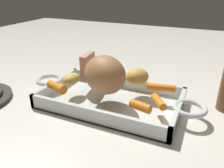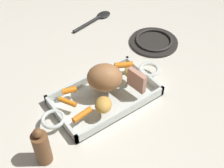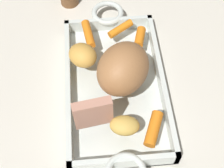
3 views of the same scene
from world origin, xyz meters
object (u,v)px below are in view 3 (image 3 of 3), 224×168
object	(u,v)px
baby_carrot_northwest	(140,37)
potato_golden_large	(125,125)
baby_carrot_southeast	(88,34)
baby_carrot_long	(120,29)
roast_slice_thick	(93,113)
potato_golden_small	(83,55)
roasting_dish	(115,86)
pork_roast	(123,69)
baby_carrot_center_left	(154,129)

from	to	relation	value
baby_carrot_northwest	potato_golden_large	size ratio (longest dim) A/B	0.87
baby_carrot_southeast	baby_carrot_long	bearing A→B (deg)	97.92
baby_carrot_long	potato_golden_large	size ratio (longest dim) A/B	1.09
baby_carrot_northwest	baby_carrot_long	distance (m)	0.05
baby_carrot_northwest	baby_carrot_long	bearing A→B (deg)	-126.86
roast_slice_thick	baby_carrot_long	world-z (taller)	roast_slice_thick
roast_slice_thick	potato_golden_small	distance (m)	0.14
roasting_dish	potato_golden_small	distance (m)	0.09
baby_carrot_northwest	potato_golden_small	distance (m)	0.13
pork_roast	baby_carrot_center_left	distance (m)	0.12
baby_carrot_southeast	baby_carrot_center_left	size ratio (longest dim) A/B	1.06
roast_slice_thick	potato_golden_large	bearing A→B (deg)	70.76
roasting_dish	potato_golden_large	distance (m)	0.12
pork_roast	roast_slice_thick	xyz separation A→B (m)	(0.08, -0.06, -0.01)
pork_roast	baby_carrot_northwest	size ratio (longest dim) A/B	2.45
baby_carrot_long	potato_golden_small	world-z (taller)	potato_golden_small
baby_carrot_center_left	potato_golden_large	bearing A→B (deg)	-100.54
baby_carrot_long	baby_carrot_southeast	bearing A→B (deg)	-82.08
baby_carrot_center_left	baby_carrot_northwest	bearing A→B (deg)	178.71
roast_slice_thick	baby_carrot_long	size ratio (longest dim) A/B	1.17
roasting_dish	potato_golden_small	bearing A→B (deg)	-128.08
pork_roast	baby_carrot_southeast	distance (m)	0.14
baby_carrot_long	potato_golden_large	xyz separation A→B (m)	(0.24, -0.02, 0.01)
roasting_dish	roast_slice_thick	bearing A→B (deg)	-27.52
pork_roast	potato_golden_large	distance (m)	0.11
baby_carrot_center_left	potato_golden_large	size ratio (longest dim) A/B	1.20
roasting_dish	roast_slice_thick	distance (m)	0.12
roast_slice_thick	potato_golden_small	xyz separation A→B (m)	(-0.14, -0.01, -0.01)
roast_slice_thick	baby_carrot_southeast	bearing A→B (deg)	179.94
pork_roast	baby_carrot_northwest	world-z (taller)	pork_roast
roast_slice_thick	baby_carrot_northwest	distance (m)	0.22
roast_slice_thick	baby_carrot_center_left	world-z (taller)	roast_slice_thick
baby_carrot_center_left	pork_roast	bearing A→B (deg)	-158.45
baby_carrot_long	roasting_dish	bearing A→B (deg)	-10.46
potato_golden_large	baby_carrot_northwest	bearing A→B (deg)	164.93
pork_roast	baby_carrot_long	xyz separation A→B (m)	(-0.13, 0.01, -0.04)
baby_carrot_center_left	baby_carrot_long	distance (m)	0.25
roasting_dish	roast_slice_thick	world-z (taller)	roast_slice_thick
baby_carrot_southeast	baby_carrot_northwest	bearing A→B (deg)	80.00
baby_carrot_southeast	potato_golden_large	size ratio (longest dim) A/B	1.27
roasting_dish	baby_carrot_long	size ratio (longest dim) A/B	7.74
pork_roast	baby_carrot_northwest	bearing A→B (deg)	155.18
potato_golden_small	baby_carrot_center_left	bearing A→B (deg)	35.16
pork_roast	baby_carrot_center_left	xyz separation A→B (m)	(0.11, 0.04, -0.04)
baby_carrot_southeast	baby_carrot_center_left	distance (m)	0.26
baby_carrot_southeast	baby_carrot_northwest	world-z (taller)	baby_carrot_northwest
baby_carrot_southeast	potato_golden_large	distance (m)	0.23
roasting_dish	baby_carrot_center_left	world-z (taller)	baby_carrot_center_left
potato_golden_small	roasting_dish	bearing A→B (deg)	51.92
baby_carrot_center_left	potato_golden_small	size ratio (longest dim) A/B	1.06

